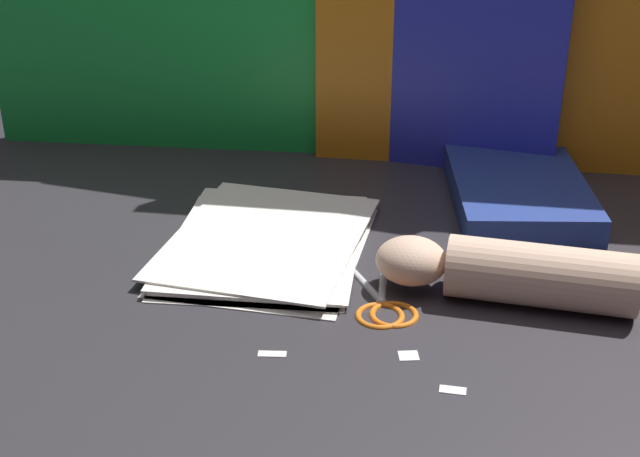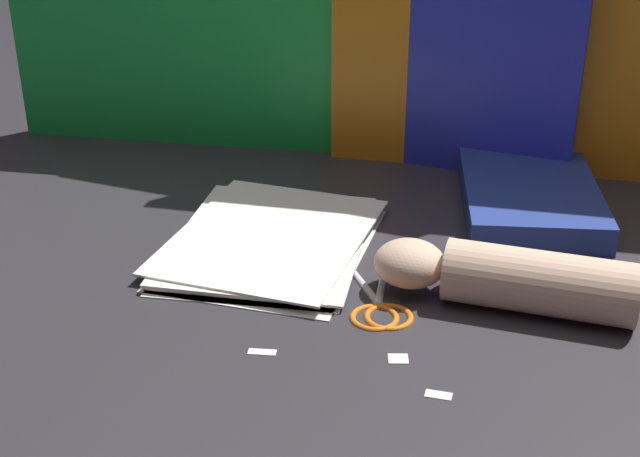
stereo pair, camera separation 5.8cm
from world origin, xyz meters
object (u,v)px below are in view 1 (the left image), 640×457
Objects in this scene: paper_stack at (266,243)px; hand_forearm at (509,272)px; scissors at (382,300)px; book_closed at (519,192)px.

paper_stack is 1.08× the size of hand_forearm.
hand_forearm is (0.30, -0.08, 0.03)m from paper_stack.
hand_forearm is (0.14, 0.03, 0.03)m from scissors.
paper_stack is at bearing 165.37° from hand_forearm.
paper_stack is 0.31m from hand_forearm.
book_closed is 0.26m from hand_forearm.
scissors is (-0.16, -0.30, -0.01)m from book_closed.
hand_forearm reaches higher than paper_stack.
hand_forearm is at bearing 13.39° from scissors.
paper_stack is 0.19m from scissors.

